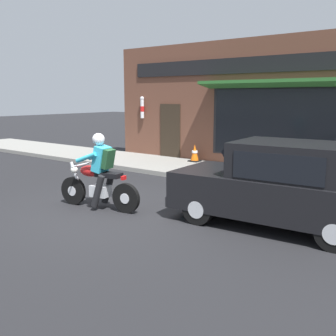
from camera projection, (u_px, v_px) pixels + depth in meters
ground_plane at (113, 212)px, 8.17m from camera, size 80.00×80.00×0.00m
sidewalk_curb at (151, 163)px, 13.73m from camera, size 2.60×22.00×0.14m
storefront_building at (245, 105)px, 12.91m from camera, size 1.25×10.33×4.20m
motorcycle_with_rider at (99, 177)px, 8.32m from camera, size 0.67×2.01×1.62m
car_hatchback at (278, 186)px, 7.16m from camera, size 1.88×3.88×1.57m
traffic_cone at (195, 153)px, 13.65m from camera, size 0.36×0.36×0.60m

